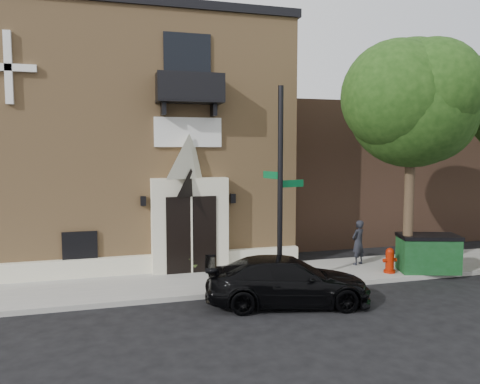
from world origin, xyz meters
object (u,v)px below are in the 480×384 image
object	(u,v)px
fire_hydrant	(390,260)
pedestrian_near	(358,242)
black_sedan	(287,281)
dumpster	(428,253)
street_sign	(280,187)

from	to	relation	value
fire_hydrant	pedestrian_near	world-z (taller)	pedestrian_near
black_sedan	dumpster	size ratio (longest dim) A/B	2.09
fire_hydrant	pedestrian_near	size ratio (longest dim) A/B	0.53
fire_hydrant	pedestrian_near	distance (m)	1.44
street_sign	fire_hydrant	world-z (taller)	street_sign
street_sign	dumpster	world-z (taller)	street_sign
dumpster	pedestrian_near	bearing A→B (deg)	156.89
fire_hydrant	dumpster	size ratio (longest dim) A/B	0.39
dumpster	black_sedan	bearing A→B (deg)	-148.19
fire_hydrant	dumpster	distance (m)	1.38
black_sedan	fire_hydrant	world-z (taller)	black_sedan
street_sign	dumpster	bearing A→B (deg)	-13.80
fire_hydrant	pedestrian_near	xyz separation A→B (m)	(-0.45, 1.31, 0.39)
dumpster	fire_hydrant	bearing A→B (deg)	-171.93
street_sign	dumpster	distance (m)	5.97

